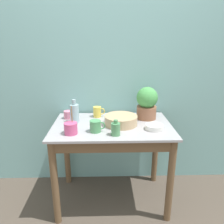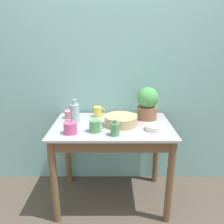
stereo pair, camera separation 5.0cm
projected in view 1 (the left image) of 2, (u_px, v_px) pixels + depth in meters
name	position (u px, v px, depth m)	size (l,w,h in m)	color
ground_plane	(113.00, 224.00, 1.89)	(12.00, 12.00, 0.00)	#4C4238
wall_back	(111.00, 74.00, 2.22)	(6.00, 0.05, 2.40)	#7AB2B2
counter_table	(112.00, 143.00, 2.00)	(1.07, 0.68, 0.80)	brown
potted_plant	(147.00, 103.00, 2.08)	(0.20, 0.20, 0.31)	#8C5B42
bowl_wash_large	(121.00, 120.00, 1.96)	(0.29, 0.29, 0.08)	tan
bottle_tall	(75.00, 113.00, 1.99)	(0.08, 0.08, 0.22)	#93B2BC
bottle_short	(116.00, 129.00, 1.73)	(0.07, 0.07, 0.13)	#4C8C59
mug_green	(96.00, 126.00, 1.80)	(0.13, 0.09, 0.10)	#4C935B
mug_yellow	(97.00, 112.00, 2.16)	(0.12, 0.08, 0.10)	#E5CC4C
mug_pink	(68.00, 115.00, 2.12)	(0.11, 0.08, 0.08)	pink
bowl_small_enamel_white	(154.00, 127.00, 1.86)	(0.15, 0.15, 0.04)	silver
utensil_cup	(71.00, 128.00, 1.76)	(0.11, 0.11, 0.23)	#CC4C7F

